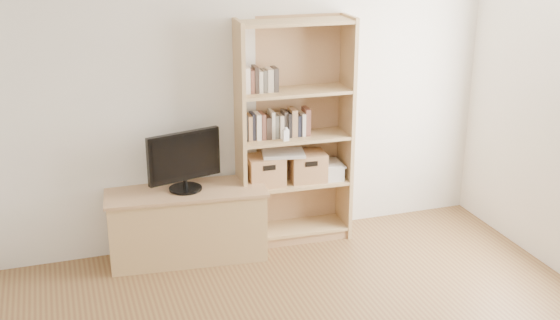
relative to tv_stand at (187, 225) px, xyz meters
name	(u,v)px	position (x,y,z in m)	size (l,w,h in m)	color
back_wall	(241,97)	(0.55, 0.24, 1.01)	(4.50, 0.02, 2.60)	silver
tv_stand	(187,225)	(0.00, 0.00, 0.00)	(1.28, 0.48, 0.59)	#A68055
bookshelf	(294,133)	(0.97, 0.07, 0.69)	(0.99, 0.35, 1.97)	#A68055
television	(184,161)	(0.00, 0.00, 0.57)	(0.63, 0.05, 0.49)	black
books_row_mid	(294,122)	(0.98, 0.09, 0.79)	(0.89, 0.17, 0.24)	black
books_row_upper	(269,79)	(0.76, 0.10, 1.18)	(0.39, 0.15, 0.21)	black
baby_monitor	(286,135)	(0.86, -0.04, 0.72)	(0.05, 0.03, 0.10)	white
basket_left	(265,170)	(0.71, 0.07, 0.38)	(0.31, 0.26, 0.26)	olive
basket_right	(307,166)	(1.09, 0.05, 0.38)	(0.31, 0.25, 0.25)	olive
laptop	(283,153)	(0.87, 0.06, 0.52)	(0.36, 0.25, 0.03)	silver
magazine_stack	(331,171)	(1.31, 0.05, 0.31)	(0.18, 0.26, 0.12)	beige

